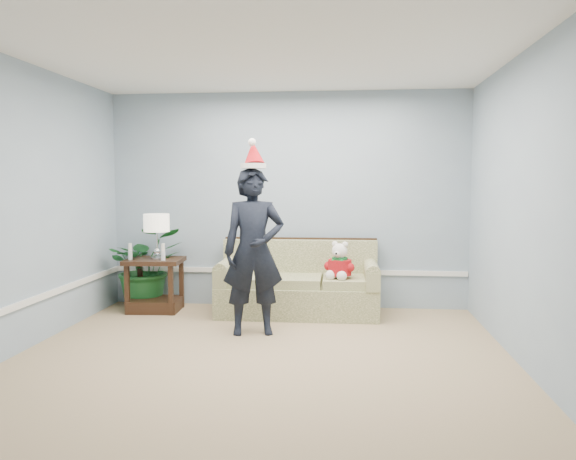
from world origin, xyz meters
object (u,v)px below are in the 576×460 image
(man, at_px, (254,251))
(teddy_bear, at_px, (340,265))
(houseplant, at_px, (146,267))
(side_table, at_px, (155,290))
(table_lamp, at_px, (157,225))
(sofa, at_px, (298,287))

(man, xyz_separation_m, teddy_bear, (0.88, 0.75, -0.24))
(houseplant, relative_size, man, 0.59)
(houseplant, bearing_deg, side_table, -49.69)
(houseplant, distance_m, teddy_bear, 2.48)
(table_lamp, height_order, teddy_bear, table_lamp)
(table_lamp, bearing_deg, teddy_bear, -2.36)
(sofa, height_order, side_table, sofa)
(sofa, xyz_separation_m, side_table, (-1.76, -0.05, -0.06))
(sofa, relative_size, houseplant, 1.87)
(houseplant, distance_m, man, 1.97)
(table_lamp, height_order, houseplant, table_lamp)
(table_lamp, bearing_deg, sofa, 3.54)
(teddy_bear, bearing_deg, table_lamp, -162.21)
(table_lamp, xyz_separation_m, man, (1.32, -0.84, -0.20))
(teddy_bear, bearing_deg, side_table, -163.67)
(man, distance_m, teddy_bear, 1.18)
(side_table, height_order, houseplant, houseplant)
(side_table, bearing_deg, man, -33.14)
(houseplant, bearing_deg, teddy_bear, -8.75)
(table_lamp, height_order, man, man)
(man, height_order, teddy_bear, man)
(side_table, bearing_deg, table_lamp, -47.70)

